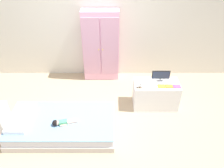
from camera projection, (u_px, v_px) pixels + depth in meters
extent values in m
cube|color=tan|center=(90.00, 122.00, 4.06)|extent=(10.00, 10.00, 0.02)
cube|color=silver|center=(92.00, 14.00, 4.54)|extent=(6.40, 0.05, 2.70)
cube|color=beige|center=(63.00, 129.00, 3.85)|extent=(1.70, 0.90, 0.11)
cube|color=silver|center=(62.00, 123.00, 3.78)|extent=(1.66, 0.86, 0.14)
cube|color=#7AA8DB|center=(62.00, 120.00, 3.73)|extent=(1.69, 0.89, 0.02)
cube|color=white|center=(21.00, 118.00, 3.71)|extent=(0.32, 0.65, 0.06)
cube|color=#4CA375|center=(63.00, 122.00, 3.64)|extent=(0.15, 0.11, 0.06)
cube|color=#DBB293|center=(73.00, 120.00, 3.69)|extent=(0.16, 0.08, 0.04)
cube|color=#DBB293|center=(73.00, 122.00, 3.66)|extent=(0.16, 0.08, 0.04)
cube|color=#DBB293|center=(63.00, 121.00, 3.69)|extent=(0.10, 0.05, 0.03)
cube|color=#DBB293|center=(64.00, 126.00, 3.60)|extent=(0.10, 0.05, 0.03)
sphere|color=#DBB293|center=(56.00, 123.00, 3.61)|extent=(0.09, 0.09, 0.09)
sphere|color=black|center=(56.00, 123.00, 3.60)|extent=(0.10, 0.10, 0.10)
cube|color=#EFADCC|center=(101.00, 46.00, 4.76)|extent=(0.73, 0.25, 1.50)
cube|color=#D298B3|center=(92.00, 48.00, 4.63)|extent=(0.34, 0.02, 1.23)
cube|color=#D298B3|center=(110.00, 48.00, 4.63)|extent=(0.34, 0.02, 1.23)
sphere|color=gold|center=(99.00, 50.00, 4.63)|extent=(0.02, 0.02, 0.02)
sphere|color=gold|center=(103.00, 50.00, 4.63)|extent=(0.02, 0.02, 0.02)
cube|color=white|center=(156.00, 95.00, 4.27)|extent=(0.81, 0.42, 0.50)
cylinder|color=#99999E|center=(160.00, 81.00, 4.18)|extent=(0.10, 0.10, 0.01)
cylinder|color=#99999E|center=(161.00, 80.00, 4.17)|extent=(0.02, 0.02, 0.05)
cube|color=black|center=(161.00, 75.00, 4.11)|extent=(0.32, 0.02, 0.16)
cube|color=#28334C|center=(161.00, 75.00, 4.09)|extent=(0.30, 0.01, 0.14)
cube|color=#8E6642|center=(140.00, 87.00, 4.03)|extent=(0.10, 0.01, 0.01)
cube|color=#8E6642|center=(140.00, 88.00, 4.01)|extent=(0.10, 0.01, 0.01)
cube|color=white|center=(140.00, 85.00, 3.99)|extent=(0.07, 0.03, 0.04)
cylinder|color=white|center=(141.00, 86.00, 4.02)|extent=(0.01, 0.01, 0.02)
cylinder|color=white|center=(141.00, 87.00, 4.00)|extent=(0.01, 0.01, 0.02)
cylinder|color=white|center=(139.00, 86.00, 4.02)|extent=(0.01, 0.01, 0.02)
cylinder|color=white|center=(139.00, 87.00, 4.00)|extent=(0.01, 0.01, 0.02)
cylinder|color=white|center=(142.00, 84.00, 3.98)|extent=(0.02, 0.02, 0.02)
sphere|color=white|center=(142.00, 83.00, 3.96)|extent=(0.03, 0.03, 0.03)
cube|color=gold|center=(162.00, 86.00, 4.05)|extent=(0.12, 0.10, 0.02)
cube|color=orange|center=(169.00, 86.00, 4.05)|extent=(0.13, 0.10, 0.02)
cube|color=#8E51B2|center=(177.00, 86.00, 4.05)|extent=(0.12, 0.10, 0.01)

